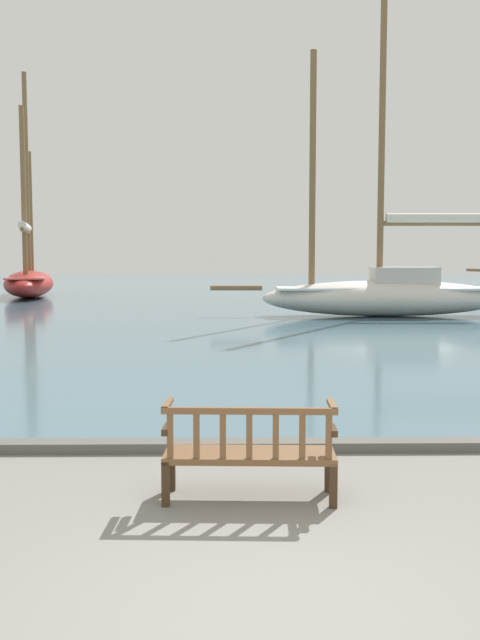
% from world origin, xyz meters
% --- Properties ---
extents(ground_plane, '(160.00, 160.00, 0.00)m').
position_xyz_m(ground_plane, '(0.00, 0.00, 0.00)').
color(ground_plane, gray).
extents(harbor_water, '(100.00, 80.00, 0.08)m').
position_xyz_m(harbor_water, '(0.00, 44.00, 0.04)').
color(harbor_water, slate).
rests_on(harbor_water, ground).
extents(quay_edge_kerb, '(40.00, 0.30, 0.12)m').
position_xyz_m(quay_edge_kerb, '(0.00, 3.85, 0.06)').
color(quay_edge_kerb, '#5B5954').
rests_on(quay_edge_kerb, ground).
extents(park_bench, '(1.62, 0.58, 0.92)m').
position_xyz_m(park_bench, '(-0.05, 2.14, 0.47)').
color(park_bench, '#3D2A19').
rests_on(park_bench, ground).
extents(sailboat_far_port, '(4.66, 11.72, 12.14)m').
position_xyz_m(sailboat_far_port, '(-11.27, 34.94, 1.09)').
color(sailboat_far_port, maroon).
rests_on(sailboat_far_port, harbor_water).
extents(sailboat_mid_starboard, '(11.06, 2.40, 11.76)m').
position_xyz_m(sailboat_mid_starboard, '(5.57, 21.90, 1.03)').
color(sailboat_mid_starboard, silver).
rests_on(sailboat_mid_starboard, harbor_water).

